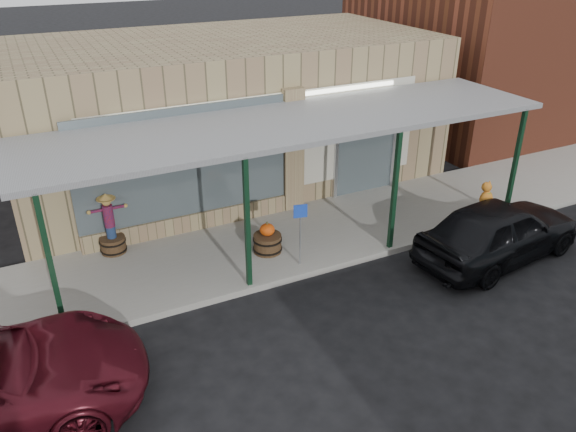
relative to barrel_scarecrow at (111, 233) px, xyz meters
name	(u,v)px	position (x,y,z in m)	size (l,w,h in m)	color
ground	(377,323)	(4.11, -4.80, -0.65)	(120.00, 120.00, 0.00)	black
sidewalk	(294,239)	(4.11, -1.20, -0.58)	(40.00, 3.20, 0.15)	gray
storefront	(225,112)	(4.11, 3.36, 1.44)	(12.00, 6.25, 4.20)	#8F7F58
awning	(296,124)	(4.11, -1.24, 2.36)	(12.00, 3.00, 3.04)	slate
block_buildings_near	(271,42)	(6.12, 4.40, 3.11)	(61.00, 8.00, 8.00)	brown
barrel_scarecrow	(111,233)	(0.00, 0.00, 0.00)	(0.91, 0.64, 1.49)	#48311D
barrel_pumpkin	(267,241)	(3.22, -1.57, -0.23)	(0.86, 0.86, 0.77)	#48311D
handicap_sign	(300,226)	(3.64, -2.40, 0.45)	(0.30, 0.08, 1.48)	gray
parked_sedan	(499,230)	(7.96, -3.96, 0.08)	(4.45, 2.21, 1.60)	black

